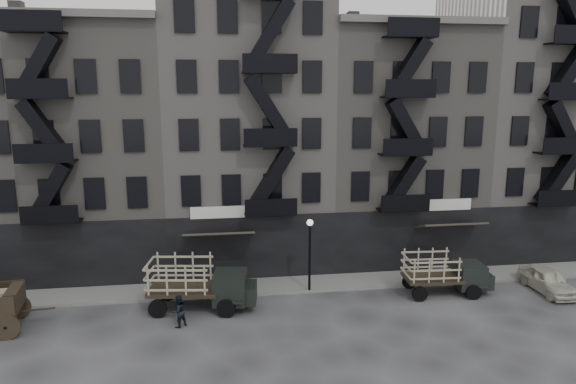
{
  "coord_description": "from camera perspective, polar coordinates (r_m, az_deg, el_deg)",
  "views": [
    {
      "loc": [
        -2.07,
        -24.32,
        11.42
      ],
      "look_at": [
        1.98,
        4.0,
        5.57
      ],
      "focal_mm": 32.0,
      "sensor_mm": 36.0,
      "label": 1
    }
  ],
  "objects": [
    {
      "name": "ground",
      "position": [
        26.95,
        -3.04,
        -13.53
      ],
      "size": [
        140.0,
        140.0,
        0.0
      ],
      "primitive_type": "plane",
      "color": "#38383A",
      "rests_on": "ground"
    },
    {
      "name": "sidewalk",
      "position": [
        30.35,
        -3.69,
        -10.42
      ],
      "size": [
        55.0,
        2.5,
        0.15
      ],
      "primitive_type": "cube",
      "color": "slate",
      "rests_on": "ground"
    },
    {
      "name": "building_midwest",
      "position": [
        35.28,
        -21.13,
        4.41
      ],
      "size": [
        10.0,
        11.35,
        16.2
      ],
      "color": "slate",
      "rests_on": "ground"
    },
    {
      "name": "building_center",
      "position": [
        34.34,
        -4.68,
        6.65
      ],
      "size": [
        10.0,
        11.35,
        18.2
      ],
      "color": "gray",
      "rests_on": "ground"
    },
    {
      "name": "building_mideast",
      "position": [
        36.43,
        11.32,
        5.16
      ],
      "size": [
        10.0,
        11.35,
        16.2
      ],
      "color": "slate",
      "rests_on": "ground"
    },
    {
      "name": "building_east",
      "position": [
        40.73,
        24.9,
        7.09
      ],
      "size": [
        10.0,
        11.35,
        19.2
      ],
      "color": "gray",
      "rests_on": "ground"
    },
    {
      "name": "lamp_post",
      "position": [
        28.73,
        2.43,
        -5.95
      ],
      "size": [
        0.36,
        0.36,
        4.28
      ],
      "color": "black",
      "rests_on": "ground"
    },
    {
      "name": "stake_truck_west",
      "position": [
        27.44,
        -9.9,
        -9.64
      ],
      "size": [
        5.74,
        2.9,
        2.77
      ],
      "rotation": [
        0.0,
        0.0,
        -0.14
      ],
      "color": "black",
      "rests_on": "ground"
    },
    {
      "name": "stake_truck_east",
      "position": [
        30.27,
        17.03,
        -8.33
      ],
      "size": [
        4.94,
        2.27,
        2.43
      ],
      "rotation": [
        0.0,
        0.0,
        -0.06
      ],
      "color": "black",
      "rests_on": "ground"
    },
    {
      "name": "car_east",
      "position": [
        33.02,
        26.9,
        -8.73
      ],
      "size": [
        1.63,
        4.01,
        1.36
      ],
      "primitive_type": "imported",
      "rotation": [
        0.0,
        0.0,
        -0.0
      ],
      "color": "beige",
      "rests_on": "ground"
    },
    {
      "name": "pedestrian_mid",
      "position": [
        25.98,
        -12.07,
        -12.81
      ],
      "size": [
        1.0,
        0.96,
        1.62
      ],
      "primitive_type": "imported",
      "rotation": [
        0.0,
        0.0,
        3.78
      ],
      "color": "black",
      "rests_on": "ground"
    }
  ]
}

